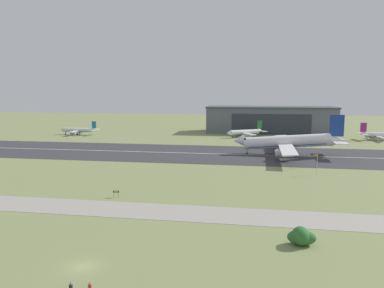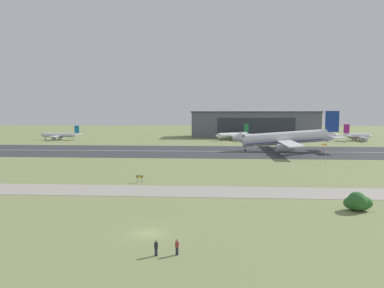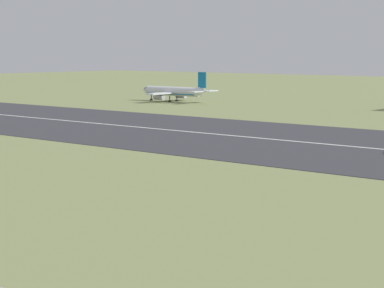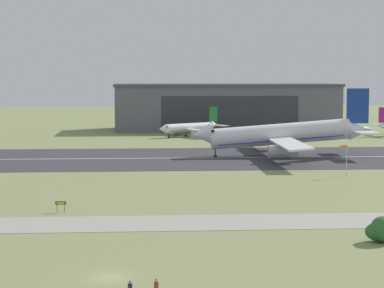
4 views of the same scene
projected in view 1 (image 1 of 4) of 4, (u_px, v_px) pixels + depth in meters
ground_plane at (166, 183)px, 105.87m from camera, size 669.23×669.23×0.00m
runway_strip at (196, 153)px, 156.81m from camera, size 429.23×46.95×0.06m
runway_centreline at (196, 153)px, 156.81m from camera, size 386.30×0.70×0.01m
taxiway_road at (139, 210)px, 81.04m from camera, size 321.92×10.73×0.05m
hangar_building at (270, 119)px, 237.35m from camera, size 79.77×26.69×16.53m
airplane_landing at (287, 142)px, 152.11m from camera, size 45.10×59.50×16.63m
airplane_parked_west at (375, 135)px, 199.46m from camera, size 17.10×20.73×9.34m
airplane_parked_centre at (245, 132)px, 212.62m from camera, size 23.67×21.56×9.32m
airplane_parked_east at (78, 130)px, 225.33m from camera, size 24.07×18.16×8.29m
shrub_clump at (301, 237)px, 62.59m from camera, size 4.78×3.57×3.17m
windsock_pole at (314, 157)px, 115.61m from camera, size 2.21×1.07×6.39m
runway_sign at (116, 192)px, 90.97m from camera, size 1.54×0.13×1.66m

